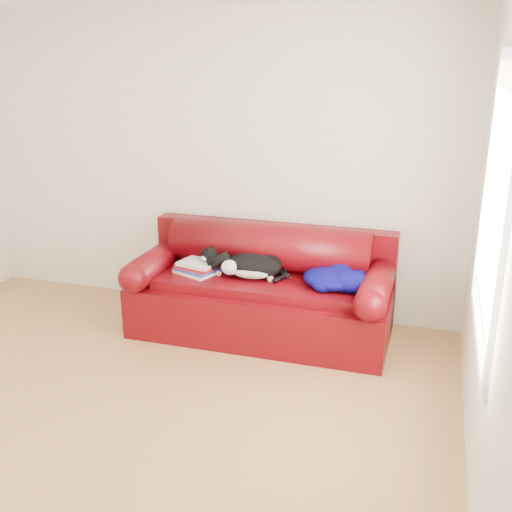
# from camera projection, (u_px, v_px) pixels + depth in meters

# --- Properties ---
(ground) EXTENTS (4.50, 4.50, 0.00)m
(ground) POSITION_uv_depth(u_px,v_px,m) (99.00, 417.00, 3.86)
(ground) COLOR olive
(ground) RESTS_ON ground
(room_shell) EXTENTS (4.52, 4.02, 2.61)m
(room_shell) POSITION_uv_depth(u_px,v_px,m) (96.00, 159.00, 3.31)
(room_shell) COLOR beige
(room_shell) RESTS_ON ground
(sofa_base) EXTENTS (2.10, 0.90, 0.50)m
(sofa_base) POSITION_uv_depth(u_px,v_px,m) (261.00, 306.00, 4.96)
(sofa_base) COLOR #430208
(sofa_base) RESTS_ON ground
(sofa_back) EXTENTS (2.10, 1.01, 0.88)m
(sofa_back) POSITION_uv_depth(u_px,v_px,m) (269.00, 263.00, 5.08)
(sofa_back) COLOR #430208
(sofa_back) RESTS_ON ground
(book_stack) EXTENTS (0.40, 0.35, 0.10)m
(book_stack) POSITION_uv_depth(u_px,v_px,m) (197.00, 267.00, 4.94)
(book_stack) COLOR beige
(book_stack) RESTS_ON sofa_base
(cat) EXTENTS (0.68, 0.42, 0.25)m
(cat) POSITION_uv_depth(u_px,v_px,m) (251.00, 267.00, 4.83)
(cat) COLOR black
(cat) RESTS_ON sofa_base
(blanket) EXTENTS (0.53, 0.44, 0.17)m
(blanket) POSITION_uv_depth(u_px,v_px,m) (334.00, 278.00, 4.65)
(blanket) COLOR #080240
(blanket) RESTS_ON sofa_base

